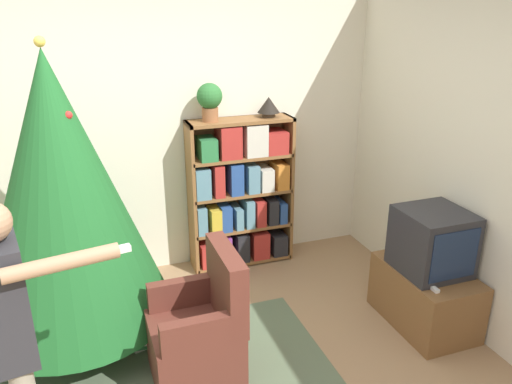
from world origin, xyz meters
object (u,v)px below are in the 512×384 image
television (433,241)px  potted_plant (210,99)px  standing_person (14,331)px  armchair (200,335)px  table_lamp (269,106)px  christmas_tree (62,193)px  bookshelf (241,193)px

television → potted_plant: potted_plant is taller
standing_person → potted_plant: (1.47, 1.94, 0.67)m
armchair → table_lamp: (1.03, 1.45, 1.19)m
potted_plant → table_lamp: potted_plant is taller
christmas_tree → table_lamp: size_ratio=10.93×
bookshelf → armchair: size_ratio=1.53×
standing_person → television: bearing=90.0°
table_lamp → armchair: bearing=-125.3°
christmas_tree → armchair: 1.34m
standing_person → table_lamp: (2.01, 1.94, 0.58)m
standing_person → potted_plant: potted_plant is taller
bookshelf → standing_person: standing_person is taller
christmas_tree → standing_person: 1.25m
christmas_tree → table_lamp: (1.78, 0.73, 0.35)m
armchair → table_lamp: 2.14m
potted_plant → armchair: bearing=-108.5°
bookshelf → armchair: (-0.76, -1.44, -0.39)m
potted_plant → table_lamp: bearing=-0.0°
christmas_tree → television: bearing=-15.6°
armchair → potted_plant: (0.49, 1.45, 1.28)m
bookshelf → table_lamp: table_lamp is taller
television → armchair: bearing=-179.8°
bookshelf → standing_person: bearing=-132.0°
armchair → potted_plant: potted_plant is taller
television → potted_plant: size_ratio=1.49×
armchair → potted_plant: bearing=161.2°
bookshelf → christmas_tree: 1.74m
television → christmas_tree: bearing=164.4°
bookshelf → potted_plant: 0.93m
potted_plant → standing_person: bearing=-127.1°
bookshelf → potted_plant: (-0.27, 0.01, 0.89)m
christmas_tree → armchair: christmas_tree is taller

